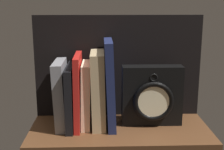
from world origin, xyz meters
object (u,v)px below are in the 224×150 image
object	(u,v)px
book_red_requiem	(78,91)
framed_clock	(152,96)
book_gray_chess	(61,94)
book_cream_twain	(86,95)
book_tan_shortstories	(98,90)
book_navy_bierce	(110,84)
book_black_skeptic	(71,96)

from	to	relation	value
book_red_requiem	framed_clock	bearing A→B (deg)	0.50
book_gray_chess	book_cream_twain	world-z (taller)	book_gray_chess
book_red_requiem	book_cream_twain	size ratio (longest dim) A/B	1.13
book_tan_shortstories	book_navy_bierce	size ratio (longest dim) A/B	0.87
book_navy_bierce	framed_clock	distance (cm)	13.38
book_gray_chess	book_tan_shortstories	bearing A→B (deg)	0.00
book_gray_chess	book_red_requiem	bearing A→B (deg)	0.00
framed_clock	book_gray_chess	bearing A→B (deg)	-179.59
book_black_skeptic	book_red_requiem	bearing A→B (deg)	0.00
book_cream_twain	book_tan_shortstories	size ratio (longest dim) A/B	0.86
book_gray_chess	book_tan_shortstories	size ratio (longest dim) A/B	0.88
book_gray_chess	book_tan_shortstories	distance (cm)	11.19
book_black_skeptic	book_cream_twain	size ratio (longest dim) A/B	0.96
book_cream_twain	book_navy_bierce	xyz separation A→B (cm)	(7.08, -0.00, 3.32)
book_gray_chess	book_navy_bierce	world-z (taller)	book_navy_bierce
book_red_requiem	book_cream_twain	bearing A→B (deg)	0.00
book_black_skeptic	book_navy_bierce	distance (cm)	12.32
book_navy_bierce	framed_clock	world-z (taller)	book_navy_bierce
book_gray_chess	book_cream_twain	xyz separation A→B (cm)	(7.51, 0.00, -0.26)
framed_clock	book_tan_shortstories	bearing A→B (deg)	-179.31
book_tan_shortstories	framed_clock	world-z (taller)	book_tan_shortstories
book_navy_bierce	book_cream_twain	bearing A→B (deg)	180.00
book_black_skeptic	framed_clock	bearing A→B (deg)	0.45
book_navy_bierce	framed_clock	xyz separation A→B (cm)	(12.76, 0.19, -4.03)
book_navy_bierce	book_gray_chess	bearing A→B (deg)	180.00
book_black_skeptic	framed_clock	xyz separation A→B (cm)	(24.50, 0.19, -0.28)
book_gray_chess	book_navy_bierce	size ratio (longest dim) A/B	0.76
book_tan_shortstories	framed_clock	size ratio (longest dim) A/B	1.24
book_black_skeptic	book_tan_shortstories	distance (cm)	8.50
book_gray_chess	book_red_requiem	world-z (taller)	book_red_requiem
book_tan_shortstories	book_black_skeptic	bearing A→B (deg)	180.00
book_gray_chess	book_black_skeptic	world-z (taller)	book_gray_chess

